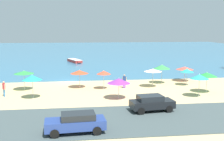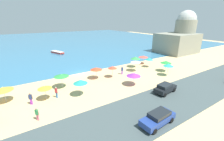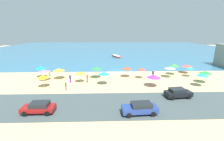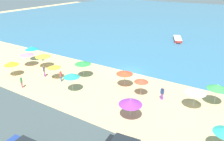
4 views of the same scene
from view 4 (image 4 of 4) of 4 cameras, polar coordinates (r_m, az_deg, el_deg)
The scene contains 21 objects.
ground_plane at distance 34.93m, azimuth 4.60°, elevation -0.40°, with size 160.00×160.00×0.00m, color #D3B47E.
sea at distance 85.94m, azimuth 22.35°, elevation 12.15°, with size 150.00×110.00×0.05m, color teal.
coastal_road at distance 22.69m, azimuth -17.98°, elevation -15.88°, with size 80.00×8.00×0.06m, color #414E4F.
beach_umbrella_0 at distance 27.36m, azimuth 7.68°, elevation -2.56°, with size 1.79×1.79×2.42m.
beach_umbrella_1 at distance 32.84m, azimuth -14.90°, elevation 1.03°, with size 1.95×1.95×2.25m.
beach_umbrella_4 at distance 37.76m, azimuth -17.62°, elevation 3.81°, with size 2.48×2.48×2.42m.
beach_umbrella_5 at distance 26.09m, azimuth 21.04°, elevation -5.10°, with size 2.30×2.30×2.49m.
beach_umbrella_6 at distance 27.90m, azimuth 25.85°, elevation -3.85°, with size 2.28×2.28×2.68m.
beach_umbrella_7 at distance 29.52m, azimuth 3.31°, elevation -0.49°, with size 2.30×2.30×2.38m.
beach_umbrella_8 at distance 28.54m, azimuth -10.55°, elevation -1.19°, with size 2.13×2.13×2.68m.
beach_umbrella_9 at distance 22.94m, azimuth 4.85°, elevation -8.20°, with size 2.49×2.49×2.34m.
beach_umbrella_10 at distance 41.71m, azimuth -20.29°, elevation 5.53°, with size 2.30×2.30×2.64m.
beach_umbrella_12 at distance 39.28m, azimuth -21.38°, elevation 4.01°, with size 2.42×2.42×2.34m.
beach_umbrella_13 at distance 36.13m, azimuth -24.81°, elevation 1.75°, with size 2.12×2.12×2.38m.
beach_umbrella_14 at distance 32.58m, azimuth -7.63°, elevation 1.97°, with size 2.42×2.42×2.50m.
bather_0 at distance 34.44m, azimuth -17.32°, elevation 0.01°, with size 0.52×0.35×1.75m.
bather_1 at distance 27.35m, azimuth 12.99°, elevation -5.67°, with size 0.57×0.26×1.76m.
bather_2 at distance 32.09m, azimuth -13.25°, elevation -1.24°, with size 0.37×0.50×1.76m.
bather_3 at distance 41.43m, azimuth -17.96°, elevation 3.67°, with size 0.56×0.30×1.59m.
bather_4 at distance 31.98m, azimuth -22.61°, elevation -2.69°, with size 0.40×0.47×1.66m.
skiff_nearshore at distance 54.84m, azimuth 16.75°, elevation 7.88°, with size 3.51×5.85×0.65m.
Camera 4 is at (14.54, -28.56, 13.89)m, focal length 35.00 mm.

